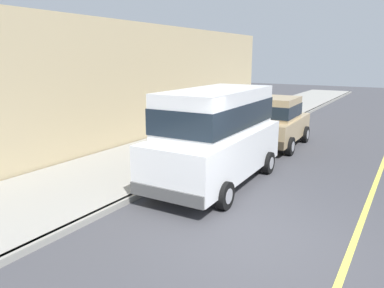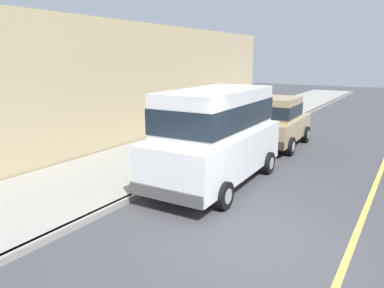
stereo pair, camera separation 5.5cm
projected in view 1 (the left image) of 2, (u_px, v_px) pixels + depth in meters
name	position (u px, v px, depth m)	size (l,w,h in m)	color
ground_plane	(252.00, 242.00, 6.69)	(80.00, 80.00, 0.00)	#424247
curb	(122.00, 203.00, 8.31)	(0.16, 64.00, 0.14)	gray
sidewalk	(69.00, 188.00, 9.23)	(3.60, 64.00, 0.14)	#99968E
lane_centre_line	(344.00, 267.00, 5.87)	(0.12, 57.60, 0.01)	#E0D64C
car_white_van	(217.00, 132.00, 9.54)	(2.24, 4.95, 2.52)	white
car_tan_hatchback	(275.00, 121.00, 13.69)	(2.06, 3.86, 1.88)	tan
dog_white	(164.00, 147.00, 12.00)	(0.72, 0.36, 0.49)	white
building_facade	(151.00, 83.00, 14.86)	(0.50, 20.00, 4.60)	tan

